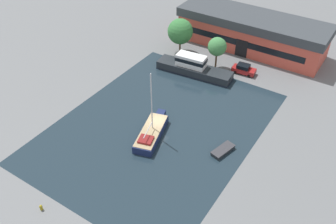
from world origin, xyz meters
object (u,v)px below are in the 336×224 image
object	(u,v)px
motor_cruiser	(193,67)
sailboat_moored	(152,132)
warehouse_building	(252,32)
small_dinghy	(223,150)
quay_tree_by_water	(180,31)
quay_tree_near_building	(217,47)
parked_car	(244,69)

from	to	relation	value
motor_cruiser	sailboat_moored	bearing A→B (deg)	-174.82
warehouse_building	small_dinghy	world-z (taller)	warehouse_building
warehouse_building	motor_cruiser	world-z (taller)	warehouse_building
quay_tree_by_water	small_dinghy	xyz separation A→B (m)	(19.79, -20.70, -4.16)
motor_cruiser	small_dinghy	distance (m)	20.54
warehouse_building	quay_tree_by_water	xyz separation A→B (m)	(-10.75, -9.49, 1.06)
quay_tree_near_building	motor_cruiser	size ratio (longest dim) A/B	0.42
warehouse_building	small_dinghy	distance (m)	31.67
quay_tree_near_building	motor_cruiser	world-z (taller)	quay_tree_near_building
warehouse_building	sailboat_moored	size ratio (longest dim) A/B	2.79
warehouse_building	quay_tree_near_building	bearing A→B (deg)	-101.75
warehouse_building	small_dinghy	xyz separation A→B (m)	(9.04, -30.19, -3.10)
motor_cruiser	small_dinghy	bearing A→B (deg)	-143.98
parked_car	small_dinghy	distance (m)	21.25
quay_tree_near_building	warehouse_building	bearing A→B (deg)	78.56
warehouse_building	motor_cruiser	xyz separation A→B (m)	(-4.61, -14.87, -2.12)
motor_cruiser	small_dinghy	world-z (taller)	motor_cruiser
warehouse_building	sailboat_moored	bearing A→B (deg)	-92.31
quay_tree_near_building	sailboat_moored	xyz separation A→B (m)	(1.03, -22.13, -3.59)
motor_cruiser	warehouse_building	bearing A→B (deg)	-22.92
quay_tree_by_water	quay_tree_near_building	bearing A→B (deg)	-8.48
warehouse_building	sailboat_moored	world-z (taller)	sailboat_moored
quay_tree_near_building	small_dinghy	world-z (taller)	quay_tree_near_building
sailboat_moored	motor_cruiser	size ratio (longest dim) A/B	0.74
sailboat_moored	warehouse_building	bearing A→B (deg)	71.93
warehouse_building	parked_car	bearing A→B (deg)	-73.28
quay_tree_near_building	parked_car	world-z (taller)	quay_tree_near_building
warehouse_building	motor_cruiser	bearing A→B (deg)	-107.54
quay_tree_by_water	sailboat_moored	distance (m)	25.58
parked_car	motor_cruiser	bearing A→B (deg)	-61.05
sailboat_moored	quay_tree_by_water	bearing A→B (deg)	96.23
parked_car	small_dinghy	size ratio (longest dim) A/B	1.10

